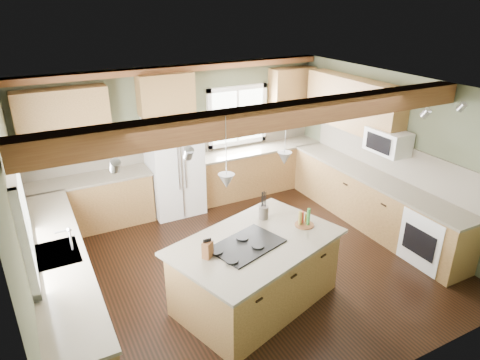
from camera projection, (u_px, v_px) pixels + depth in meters
floor at (245, 264)px, 6.43m from camera, size 5.60×5.60×0.00m
ceiling at (246, 91)px, 5.39m from camera, size 5.60×5.60×0.00m
wall_back at (181, 136)px, 7.94m from camera, size 5.60×0.00×5.60m
wall_left at (22, 233)px, 4.72m from camera, size 0.00×5.00×5.00m
wall_right at (393, 153)px, 7.10m from camera, size 0.00×5.00×5.00m
ceiling_beam at (279, 116)px, 4.79m from camera, size 5.55×0.26×0.26m
soffit_trim at (180, 69)px, 7.36m from camera, size 5.55×0.20×0.10m
backsplash_back at (182, 141)px, 7.96m from camera, size 5.58×0.03×0.58m
backsplash_right at (390, 157)px, 7.17m from camera, size 0.03×3.70×0.58m
base_cab_back_left at (91, 204)px, 7.28m from camera, size 2.02×0.60×0.88m
counter_back_left at (88, 179)px, 7.10m from camera, size 2.06×0.64×0.04m
base_cab_back_right at (258, 170)px, 8.67m from camera, size 2.62×0.60×0.88m
counter_back_right at (259, 149)px, 8.49m from camera, size 2.66×0.64×0.04m
base_cab_left at (63, 286)px, 5.23m from camera, size 0.60×3.70×0.88m
counter_left at (57, 255)px, 5.05m from camera, size 0.64×3.74×0.04m
base_cab_right at (371, 202)px, 7.36m from camera, size 0.60×3.70×0.88m
counter_right at (375, 177)px, 7.17m from camera, size 0.64×3.74×0.04m
upper_cab_back_left at (63, 117)px, 6.69m from camera, size 1.40×0.35×0.90m
upper_cab_over_fridge at (166, 94)px, 7.33m from camera, size 0.96×0.35×0.70m
upper_cab_right at (353, 104)px, 7.50m from camera, size 0.35×2.20×0.90m
upper_cab_back_corner at (292, 91)px, 8.52m from camera, size 0.90×0.35×0.90m
window_left at (19, 211)px, 4.67m from camera, size 0.04×1.60×1.05m
window_back at (237, 116)px, 8.31m from camera, size 1.10×0.04×1.00m
sink at (57, 254)px, 5.05m from camera, size 0.50×0.65×0.03m
faucet at (71, 240)px, 5.07m from camera, size 0.02×0.02×0.28m
oven at (433, 237)px, 6.30m from camera, size 0.60×0.72×0.84m
microwave at (388, 141)px, 6.87m from camera, size 0.40×0.70×0.38m
pendant_left at (226, 181)px, 4.59m from camera, size 0.18×0.18×0.16m
pendant_right at (284, 158)px, 5.23m from camera, size 0.18×0.18×0.16m
refrigerator at (174, 165)px, 7.66m from camera, size 0.90×0.74×1.80m
island at (255, 273)px, 5.49m from camera, size 2.23×1.73×0.88m
island_top at (256, 242)px, 5.30m from camera, size 2.39×1.89×0.04m
cooktop at (247, 245)px, 5.19m from camera, size 0.98×0.79×0.02m
knife_block at (208, 250)px, 4.92m from camera, size 0.15×0.15×0.20m
utensil_crock at (264, 212)px, 5.79m from camera, size 0.15×0.15×0.18m
bottle_tray at (305, 218)px, 5.60m from camera, size 0.35×0.35×0.23m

